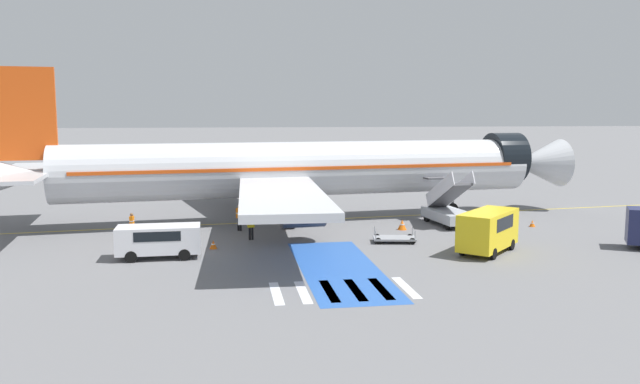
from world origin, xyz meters
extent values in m
plane|color=slate|center=(0.00, 0.00, 0.00)|extent=(600.00, 600.00, 0.00)
cube|color=gold|center=(1.01, 0.78, 0.00)|extent=(78.65, 8.47, 0.01)
cube|color=#2856A8|center=(1.01, -13.91, 0.00)|extent=(4.02, 13.02, 0.01)
cube|color=silver|center=(-2.59, -17.91, 0.00)|extent=(0.44, 3.60, 0.01)
cube|color=silver|center=(-1.39, -17.91, 0.00)|extent=(0.44, 3.60, 0.01)
cube|color=silver|center=(-0.19, -17.91, 0.00)|extent=(0.44, 3.60, 0.01)
cube|color=silver|center=(1.01, -17.91, 0.00)|extent=(0.44, 3.60, 0.01)
cube|color=silver|center=(2.21, -17.91, 0.00)|extent=(0.44, 3.60, 0.01)
cube|color=silver|center=(3.41, -17.91, 0.00)|extent=(0.44, 3.60, 0.01)
cylinder|color=silver|center=(1.01, 0.78, 3.87)|extent=(35.29, 7.66, 4.01)
cone|color=silver|center=(20.64, 2.84, 3.87)|extent=(4.80, 4.37, 3.93)
cylinder|color=black|center=(17.64, 2.53, 4.37)|extent=(2.82, 4.28, 4.05)
cube|color=#DB4C14|center=(1.01, 0.78, 4.07)|extent=(32.51, 7.45, 0.24)
cube|color=silver|center=(-3.44, 9.52, 3.27)|extent=(8.91, 18.15, 0.44)
cylinder|color=#38383D|center=(-1.62, 8.15, 1.97)|extent=(2.93, 2.37, 2.09)
cube|color=silver|center=(-1.52, -8.70, 3.27)|extent=(5.42, 17.67, 0.44)
cylinder|color=#38383D|center=(-0.03, -6.98, 1.97)|extent=(2.93, 2.37, 2.09)
cube|color=#DB4C14|center=(-18.52, -1.28, 7.93)|extent=(5.62, 0.95, 6.12)
cube|color=silver|center=(-18.33, 2.58, 4.07)|extent=(4.26, 6.76, 0.24)
cube|color=silver|center=(-17.53, -5.01, 4.07)|extent=(4.26, 6.76, 0.24)
cylinder|color=#38383D|center=(13.21, 2.06, 1.94)|extent=(0.20, 0.20, 3.05)
cylinder|color=black|center=(13.21, 2.06, 0.42)|extent=(0.86, 0.37, 0.84)
cylinder|color=#38383D|center=(-0.99, 3.69, 1.91)|extent=(0.24, 0.24, 2.72)
cylinder|color=black|center=(-0.99, 3.69, 0.55)|extent=(1.16, 0.71, 1.10)
cylinder|color=#38383D|center=(-0.34, -2.49, 1.91)|extent=(0.24, 0.24, 2.72)
cylinder|color=black|center=(-0.34, -2.49, 0.55)|extent=(1.16, 0.71, 1.10)
cube|color=#ADB2BA|center=(11.08, -2.80, 0.70)|extent=(2.69, 5.00, 0.70)
cylinder|color=black|center=(9.97, -1.22, 0.35)|extent=(0.29, 0.72, 0.70)
cylinder|color=black|center=(11.83, -1.03, 0.35)|extent=(0.29, 0.72, 0.70)
cylinder|color=black|center=(10.32, -4.56, 0.35)|extent=(0.29, 0.72, 0.70)
cylinder|color=black|center=(12.18, -4.37, 0.35)|extent=(0.29, 0.72, 0.70)
cube|color=#4C4C51|center=(11.08, -2.80, 2.11)|extent=(1.86, 4.28, 2.25)
cube|color=#4C4C51|center=(10.84, -0.53, 3.16)|extent=(1.76, 1.27, 0.12)
cube|color=silver|center=(10.31, -2.88, 2.58)|extent=(0.53, 4.50, 2.96)
cube|color=silver|center=(11.84, -2.72, 2.58)|extent=(0.53, 4.50, 2.96)
cube|color=#38383D|center=(-5.44, 23.89, 0.78)|extent=(3.35, 8.62, 0.60)
cube|color=silver|center=(-5.86, 27.98, 1.28)|extent=(2.55, 2.10, 1.60)
cube|color=black|center=(-5.95, 28.91, 1.60)|extent=(1.99, 0.24, 0.70)
cylinder|color=#B7BCC4|center=(-5.40, 23.52, 2.38)|extent=(3.17, 6.02, 2.59)
cylinder|color=gold|center=(-5.40, 23.52, 2.38)|extent=(2.67, 0.62, 2.64)
cylinder|color=black|center=(-7.00, 27.49, 0.48)|extent=(0.38, 0.98, 0.96)
cylinder|color=black|center=(-4.64, 27.73, 0.48)|extent=(0.38, 0.98, 0.96)
cylinder|color=black|center=(-6.57, 23.31, 0.48)|extent=(0.38, 0.98, 0.96)
cylinder|color=black|center=(-4.21, 23.55, 0.48)|extent=(0.38, 0.98, 0.96)
cylinder|color=black|center=(-6.33, 20.99, 0.48)|extent=(0.38, 0.98, 0.96)
cylinder|color=black|center=(-3.97, 21.23, 0.48)|extent=(0.38, 0.98, 0.96)
cube|color=silver|center=(-8.44, -10.08, 1.06)|extent=(4.56, 2.01, 1.48)
cube|color=black|center=(-8.44, -10.08, 1.39)|extent=(2.53, 2.00, 0.53)
cylinder|color=black|center=(-9.82, -11.00, 0.32)|extent=(0.64, 0.21, 0.64)
cylinder|color=black|center=(-9.86, -9.23, 0.32)|extent=(0.64, 0.21, 0.64)
cylinder|color=black|center=(-7.02, -10.94, 0.32)|extent=(0.64, 0.21, 0.64)
cylinder|color=black|center=(-7.05, -9.17, 0.32)|extent=(0.64, 0.21, 0.64)
cube|color=yellow|center=(10.13, -11.61, 1.36)|extent=(4.74, 4.78, 2.08)
cube|color=black|center=(10.13, -11.61, 1.82)|extent=(3.26, 3.27, 0.75)
cylinder|color=black|center=(10.53, -9.92, 0.32)|extent=(0.59, 0.60, 0.64)
cylinder|color=black|center=(11.81, -11.18, 0.32)|extent=(0.59, 0.60, 0.64)
cylinder|color=black|center=(8.45, -12.03, 0.32)|extent=(0.59, 0.60, 0.64)
cylinder|color=black|center=(9.74, -13.29, 0.32)|extent=(0.59, 0.60, 0.64)
cube|color=gray|center=(5.60, -8.02, 0.26)|extent=(2.83, 1.94, 0.12)
cylinder|color=black|center=(6.74, -7.58, 0.20)|extent=(0.41, 0.17, 0.40)
cylinder|color=black|center=(6.51, -8.83, 0.20)|extent=(0.41, 0.17, 0.40)
cylinder|color=black|center=(4.69, -7.20, 0.20)|extent=(0.41, 0.17, 0.40)
cylinder|color=black|center=(4.46, -8.46, 0.20)|extent=(0.41, 0.17, 0.40)
cylinder|color=gray|center=(6.90, -7.55, 0.59)|extent=(0.05, 0.05, 0.55)
cylinder|color=gray|center=(6.65, -8.91, 0.59)|extent=(0.05, 0.05, 0.55)
cylinder|color=gray|center=(4.55, -7.12, 0.59)|extent=(0.05, 0.05, 0.55)
cylinder|color=gray|center=(4.30, -8.48, 0.59)|extent=(0.05, 0.05, 0.55)
cylinder|color=#191E38|center=(-10.74, -3.99, 0.39)|extent=(0.14, 0.14, 0.77)
cylinder|color=#191E38|center=(-10.72, -3.83, 0.39)|extent=(0.14, 0.14, 0.77)
cube|color=orange|center=(-10.73, -3.91, 1.08)|extent=(0.27, 0.45, 0.61)
cube|color=silver|center=(-10.73, -3.91, 1.08)|extent=(0.28, 0.46, 0.06)
sphere|color=brown|center=(-10.73, -3.91, 1.49)|extent=(0.21, 0.21, 0.21)
cylinder|color=black|center=(-3.09, -5.86, 0.40)|extent=(0.14, 0.14, 0.80)
cylinder|color=black|center=(-3.25, -5.89, 0.40)|extent=(0.14, 0.14, 0.80)
cube|color=yellow|center=(-3.17, -5.87, 1.12)|extent=(0.45, 0.29, 0.64)
cube|color=silver|center=(-3.17, -5.87, 1.12)|extent=(0.46, 0.30, 0.06)
sphere|color=tan|center=(-3.17, -5.87, 1.55)|extent=(0.22, 0.22, 0.22)
cylinder|color=black|center=(-3.74, -2.74, 0.44)|extent=(0.14, 0.14, 0.87)
cylinder|color=black|center=(-3.89, -2.65, 0.44)|extent=(0.14, 0.14, 0.87)
cube|color=orange|center=(-3.81, -2.70, 1.22)|extent=(0.47, 0.41, 0.69)
cube|color=silver|center=(-3.81, -2.70, 1.22)|extent=(0.49, 0.42, 0.06)
sphere|color=tan|center=(-3.81, -2.70, 1.68)|extent=(0.24, 0.24, 0.24)
cone|color=orange|center=(16.70, -4.33, 0.23)|extent=(0.42, 0.42, 0.47)
cylinder|color=white|center=(16.70, -4.33, 0.26)|extent=(0.23, 0.23, 0.06)
cone|color=orange|center=(-5.50, -8.15, 0.25)|extent=(0.45, 0.45, 0.50)
cylinder|color=white|center=(-5.50, -8.15, 0.28)|extent=(0.25, 0.25, 0.06)
cone|color=orange|center=(7.26, -4.03, 0.35)|extent=(0.62, 0.62, 0.69)
cylinder|color=white|center=(7.26, -4.03, 0.38)|extent=(0.34, 0.34, 0.08)
camera|label=1|loc=(-4.83, -44.89, 8.01)|focal=35.00mm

